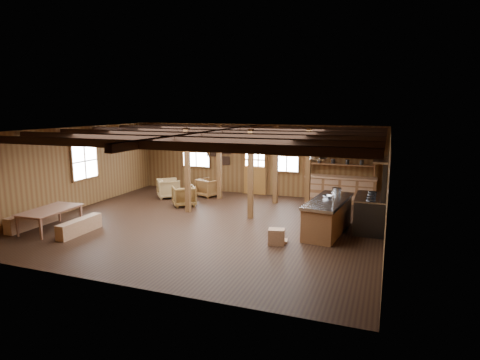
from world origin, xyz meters
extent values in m
cube|color=black|center=(0.00, 0.00, -0.01)|extent=(10.00, 9.00, 0.02)
cube|color=black|center=(0.00, 0.00, 2.81)|extent=(10.00, 9.00, 0.02)
cube|color=#583419|center=(-5.01, 0.00, 1.40)|extent=(0.02, 9.00, 2.80)
cube|color=#583419|center=(5.01, 0.00, 1.40)|extent=(0.02, 9.00, 2.80)
cube|color=#583419|center=(0.00, 4.51, 1.40)|extent=(10.00, 0.02, 2.80)
cube|color=#583419|center=(0.00, -4.51, 1.40)|extent=(10.00, 0.02, 2.80)
cube|color=black|center=(0.00, -3.50, 2.68)|extent=(9.80, 0.12, 0.18)
cube|color=black|center=(0.00, -2.00, 2.68)|extent=(9.80, 0.12, 0.18)
cube|color=black|center=(0.00, -0.50, 2.68)|extent=(9.80, 0.12, 0.18)
cube|color=black|center=(0.00, 1.00, 2.68)|extent=(9.80, 0.12, 0.18)
cube|color=black|center=(0.00, 2.50, 2.68)|extent=(9.80, 0.12, 0.18)
cube|color=black|center=(0.00, 3.80, 2.68)|extent=(9.80, 0.12, 0.18)
cube|color=black|center=(0.00, 0.00, 2.68)|extent=(0.18, 8.82, 0.18)
cube|color=#4B2C15|center=(-1.20, 1.00, 1.40)|extent=(0.15, 0.15, 2.80)
cube|color=#4B2C15|center=(-1.00, 3.20, 1.40)|extent=(0.15, 0.15, 2.80)
cube|color=#4B2C15|center=(1.00, 1.00, 1.40)|extent=(0.15, 0.15, 2.80)
cube|color=#4B2C15|center=(1.20, 3.20, 1.40)|extent=(0.15, 0.15, 2.80)
cube|color=#4B2C15|center=(2.60, 2.00, 1.40)|extent=(0.15, 0.15, 2.80)
cube|color=brown|center=(0.00, 4.45, 0.55)|extent=(0.90, 0.06, 1.10)
cube|color=#4B2C15|center=(-0.48, 4.45, 1.05)|extent=(0.06, 0.08, 2.10)
cube|color=#4B2C15|center=(0.48, 4.45, 1.05)|extent=(0.06, 0.08, 2.10)
cube|color=#4B2C15|center=(0.00, 4.45, 2.12)|extent=(1.02, 0.08, 0.06)
cube|color=white|center=(0.00, 4.45, 1.55)|extent=(0.84, 0.02, 0.90)
cube|color=white|center=(-2.60, 4.46, 1.60)|extent=(1.20, 0.02, 1.20)
cube|color=#4B2C15|center=(-2.60, 4.46, 1.60)|extent=(1.32, 0.06, 1.32)
cube|color=white|center=(1.30, 4.46, 1.60)|extent=(0.90, 0.02, 1.20)
cube|color=#4B2C15|center=(1.30, 4.46, 1.60)|extent=(1.02, 0.06, 1.32)
cube|color=white|center=(-4.96, 0.50, 1.60)|extent=(0.02, 1.20, 1.20)
cube|color=#4B2C15|center=(-4.96, 0.50, 1.60)|extent=(0.14, 1.24, 1.32)
cube|color=silver|center=(-1.30, 4.46, 1.80)|extent=(0.50, 0.03, 0.40)
cube|color=black|center=(-1.30, 4.45, 1.80)|extent=(0.55, 0.02, 0.45)
cube|color=silver|center=(-1.90, 4.46, 1.70)|extent=(0.35, 0.03, 0.45)
cube|color=black|center=(-1.90, 4.45, 1.70)|extent=(0.40, 0.02, 0.50)
cube|color=silver|center=(-1.30, 4.46, 1.30)|extent=(0.40, 0.03, 0.30)
cube|color=black|center=(-1.30, 4.45, 1.30)|extent=(0.45, 0.02, 0.35)
cube|color=brown|center=(3.40, 4.20, 0.45)|extent=(2.50, 0.55, 0.90)
cube|color=#8E6140|center=(3.40, 4.18, 0.93)|extent=(2.55, 0.60, 0.06)
cube|color=brown|center=(3.40, 4.25, 1.40)|extent=(2.30, 0.35, 0.04)
cube|color=brown|center=(3.40, 4.25, 1.75)|extent=(2.30, 0.35, 0.04)
cube|color=brown|center=(3.40, 4.25, 2.10)|extent=(2.30, 0.35, 0.04)
cube|color=brown|center=(2.25, 4.25, 1.75)|extent=(0.04, 0.35, 1.40)
cube|color=brown|center=(4.55, 4.25, 1.75)|extent=(0.04, 0.35, 1.40)
cylinder|color=#2A2A2C|center=(-3.00, 0.00, 2.58)|extent=(0.02, 0.02, 0.45)
cone|color=white|center=(-3.00, 0.00, 2.25)|extent=(0.36, 0.36, 0.22)
cylinder|color=#2A2A2C|center=(-1.50, 2.00, 2.58)|extent=(0.02, 0.02, 0.45)
cone|color=white|center=(-1.50, 2.00, 2.25)|extent=(0.36, 0.36, 0.22)
cylinder|color=#2A2A2C|center=(3.41, 0.30, 2.55)|extent=(0.04, 3.00, 0.04)
cylinder|color=#2A2A2C|center=(3.32, -1.05, 2.46)|extent=(0.01, 0.01, 0.18)
cylinder|color=silver|center=(3.32, -1.05, 2.30)|extent=(0.23, 0.23, 0.14)
cylinder|color=#2A2A2C|center=(3.43, -0.75, 2.45)|extent=(0.01, 0.01, 0.20)
cylinder|color=#2A2A2C|center=(3.43, -0.75, 2.28)|extent=(0.26, 0.26, 0.14)
cylinder|color=#2A2A2C|center=(3.35, -0.45, 2.41)|extent=(0.01, 0.01, 0.27)
cylinder|color=silver|center=(3.35, -0.45, 2.21)|extent=(0.23, 0.23, 0.14)
cylinder|color=#2A2A2C|center=(3.41, -0.15, 2.44)|extent=(0.01, 0.01, 0.21)
cylinder|color=#2A2A2C|center=(3.41, -0.15, 2.27)|extent=(0.19, 0.19, 0.14)
cylinder|color=#2A2A2C|center=(3.44, 0.15, 2.43)|extent=(0.01, 0.01, 0.24)
cylinder|color=silver|center=(3.44, 0.15, 2.24)|extent=(0.26, 0.26, 0.14)
cylinder|color=#2A2A2C|center=(3.35, 0.45, 2.41)|extent=(0.01, 0.01, 0.27)
cylinder|color=#2A2A2C|center=(3.35, 0.45, 2.21)|extent=(0.24, 0.24, 0.14)
cylinder|color=#2A2A2C|center=(3.38, 0.75, 2.45)|extent=(0.01, 0.01, 0.19)
cylinder|color=silver|center=(3.38, 0.75, 2.29)|extent=(0.27, 0.27, 0.14)
cylinder|color=#2A2A2C|center=(3.34, 1.05, 2.46)|extent=(0.01, 0.01, 0.19)
cylinder|color=#2A2A2C|center=(3.34, 1.05, 2.29)|extent=(0.21, 0.21, 0.14)
cylinder|color=#2A2A2C|center=(3.38, 1.35, 2.42)|extent=(0.01, 0.01, 0.26)
cylinder|color=silver|center=(3.38, 1.35, 2.22)|extent=(0.21, 0.21, 0.14)
cylinder|color=#2A2A2C|center=(3.32, 1.65, 2.41)|extent=(0.01, 0.01, 0.27)
cylinder|color=#2A2A2C|center=(3.32, 1.65, 2.21)|extent=(0.24, 0.24, 0.14)
cube|color=brown|center=(3.50, 0.37, 0.43)|extent=(1.06, 2.47, 0.86)
cube|color=silver|center=(3.50, 0.37, 0.90)|extent=(1.15, 2.58, 0.08)
cylinder|color=#2A2A2C|center=(3.50, -0.23, 0.90)|extent=(0.44, 0.44, 0.06)
cylinder|color=silver|center=(3.70, -0.23, 1.05)|extent=(0.03, 0.03, 0.30)
cube|color=#8E6140|center=(2.43, -1.12, 0.20)|extent=(0.51, 0.41, 0.41)
cube|color=#2A2A2C|center=(4.60, 1.02, 0.47)|extent=(0.84, 1.57, 0.94)
cube|color=silver|center=(4.60, 1.02, 0.96)|extent=(0.86, 1.59, 0.04)
cube|color=#2A2A2C|center=(4.92, 1.02, 1.51)|extent=(0.12, 1.57, 1.04)
cube|color=silver|center=(4.80, 1.02, 2.04)|extent=(0.40, 1.67, 0.05)
imported|color=brown|center=(-3.90, -2.15, 0.30)|extent=(1.04, 1.77, 0.61)
cube|color=#8E6140|center=(-4.65, -2.15, 0.23)|extent=(0.31, 1.65, 0.45)
cube|color=#8E6140|center=(-2.92, -2.15, 0.21)|extent=(0.28, 1.50, 0.41)
imported|color=brown|center=(-1.73, 1.70, 0.36)|extent=(1.08, 1.08, 0.71)
imported|color=brown|center=(-1.57, 3.39, 0.35)|extent=(0.98, 0.99, 0.70)
imported|color=olive|center=(-2.92, 2.65, 0.37)|extent=(1.12, 1.12, 0.74)
cylinder|color=silver|center=(3.60, 1.30, 1.02)|extent=(0.27, 0.27, 0.16)
imported|color=silver|center=(3.44, 0.61, 0.97)|extent=(0.35, 0.35, 0.07)
camera|label=1|loc=(4.96, -10.61, 3.45)|focal=30.00mm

